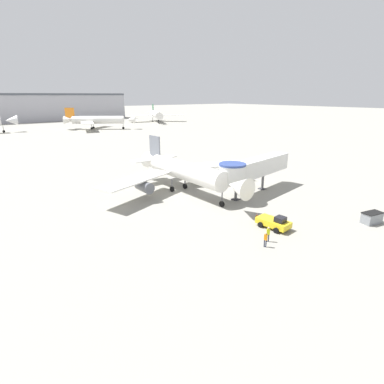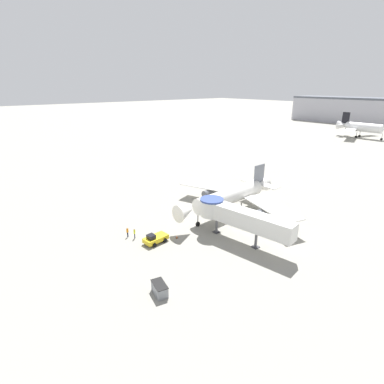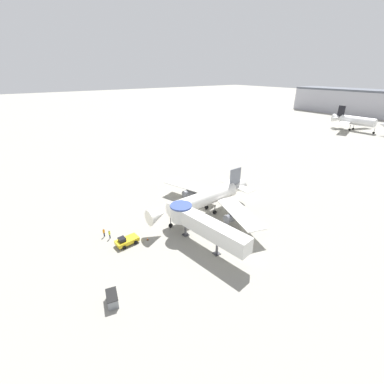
% 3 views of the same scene
% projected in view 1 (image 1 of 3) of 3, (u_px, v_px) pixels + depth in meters
% --- Properties ---
extents(ground_plane, '(800.00, 800.00, 0.00)m').
position_uv_depth(ground_plane, '(179.00, 192.00, 51.19)').
color(ground_plane, gray).
extents(main_airplane, '(30.17, 25.32, 8.67)m').
position_uv_depth(main_airplane, '(184.00, 171.00, 50.02)').
color(main_airplane, white).
rests_on(main_airplane, ground_plane).
extents(jet_bridge, '(17.23, 5.59, 6.07)m').
position_uv_depth(jet_bridge, '(252.00, 168.00, 48.82)').
color(jet_bridge, silver).
rests_on(jet_bridge, ground_plane).
extents(pushback_tug_yellow, '(2.62, 4.24, 1.74)m').
position_uv_depth(pushback_tug_yellow, '(274.00, 222.00, 37.08)').
color(pushback_tug_yellow, yellow).
rests_on(pushback_tug_yellow, ground_plane).
extents(service_container_gray, '(2.93, 2.02, 1.48)m').
position_uv_depth(service_container_gray, '(372.00, 218.00, 38.53)').
color(service_container_gray, gray).
rests_on(service_container_gray, ground_plane).
extents(traffic_cone_starboard_wing, '(0.50, 0.50, 0.82)m').
position_uv_depth(traffic_cone_starboard_wing, '(237.00, 180.00, 57.26)').
color(traffic_cone_starboard_wing, black).
rests_on(traffic_cone_starboard_wing, ground_plane).
extents(traffic_cone_near_nose, '(0.37, 0.37, 0.61)m').
position_uv_depth(traffic_cone_near_nose, '(257.00, 215.00, 40.61)').
color(traffic_cone_near_nose, black).
rests_on(traffic_cone_near_nose, ground_plane).
extents(ground_crew_marshaller, '(0.32, 0.39, 1.74)m').
position_uv_depth(ground_crew_marshaller, '(266.00, 239.00, 32.34)').
color(ground_crew_marshaller, '#1E2338').
rests_on(ground_crew_marshaller, ground_plane).
extents(ground_crew_wing_walker, '(0.39, 0.38, 1.80)m').
position_uv_depth(ground_crew_wing_walker, '(268.00, 233.00, 33.55)').
color(ground_crew_wing_walker, '#1E2338').
rests_on(ground_crew_wing_walker, ground_plane).
extents(background_jet_green_tail, '(33.29, 33.69, 10.30)m').
position_uv_depth(background_jet_green_tail, '(156.00, 114.00, 182.63)').
color(background_jet_green_tail, white).
rests_on(background_jet_green_tail, ground_plane).
extents(background_jet_orange_tail, '(30.54, 27.66, 10.09)m').
position_uv_depth(background_jet_orange_tail, '(97.00, 120.00, 143.83)').
color(background_jet_orange_tail, white).
rests_on(background_jet_orange_tail, ground_plane).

